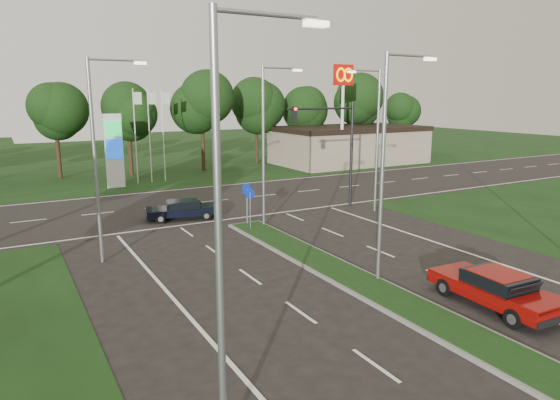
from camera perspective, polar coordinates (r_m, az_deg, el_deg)
ground at (r=16.63m, az=22.82°, el=-15.58°), size 160.00×160.00×0.00m
verge_far at (r=65.30m, az=-18.59°, el=4.70°), size 160.00×50.00×0.02m
cross_road at (r=35.67m, az=-8.96°, el=-0.29°), size 160.00×12.00×0.02m
median_kerb at (r=19.01m, az=13.18°, el=-11.20°), size 2.00×26.00×0.12m
commercial_building at (r=56.49m, az=7.92°, el=6.23°), size 16.00×9.00×4.00m
streetlight_median_near at (r=19.83m, az=12.10°, el=4.85°), size 2.53×0.22×9.00m
streetlight_median_far at (r=28.08m, az=-1.56°, el=7.08°), size 2.53×0.22×9.00m
streetlight_left_near at (r=9.80m, az=-5.99°, el=-1.92°), size 2.53×0.22×9.00m
streetlight_left_far at (r=23.17m, az=-19.98°, el=5.38°), size 2.53×0.22×9.00m
streetlight_right_far at (r=32.44m, az=10.82°, el=7.52°), size 2.53×0.22×9.00m
traffic_signal at (r=33.06m, az=6.40°, el=6.99°), size 5.10×0.42×7.00m
median_signs at (r=28.46m, az=-3.68°, el=0.28°), size 1.16×1.76×2.38m
gas_pylon at (r=42.81m, az=-18.17°, el=5.60°), size 5.80×1.26×8.00m
mcdonalds_sign at (r=50.61m, az=7.24°, el=12.40°), size 2.20×0.47×10.40m
treeline_far at (r=50.18m, az=-15.62°, el=10.75°), size 6.00×6.00×9.90m
red_sedan at (r=19.57m, az=23.44°, el=-9.21°), size 2.15×4.80×1.30m
navy_sedan at (r=30.97m, az=-11.10°, el=-1.04°), size 4.47×2.55×1.16m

